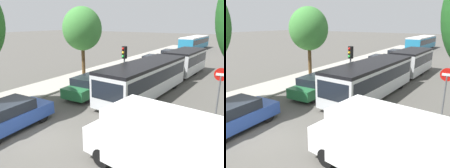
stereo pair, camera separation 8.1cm
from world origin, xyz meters
The scene contains 13 objects.
ground_plane centered at (0.00, 0.00, 0.00)m, with size 200.00×200.00×0.00m, color #4F4C47.
kerb_strip_left centered at (-5.86, 19.21, 0.07)m, with size 3.20×48.42×0.14m, color #9E998E.
articulated_bus centered at (1.77, 11.75, 1.40)m, with size 3.40×16.40×2.42m.
city_bus_rear centered at (-1.80, 38.42, 1.42)m, with size 3.08×11.54×2.46m.
queued_car_blue centered at (-1.90, -0.02, 0.73)m, with size 1.96×4.22×1.44m.
queued_car_green centered at (-1.80, 6.09, 0.73)m, with size 1.96×4.22×1.44m.
queued_car_silver centered at (-1.67, 11.86, 0.72)m, with size 1.95×4.19×1.43m.
queued_car_red centered at (-1.67, 17.42, 0.77)m, with size 2.07×4.46×1.52m.
queued_car_tan centered at (-1.62, 23.21, 0.78)m, with size 2.11×4.54×1.54m.
white_van centered at (5.49, 0.65, 1.24)m, with size 5.18×2.48×2.31m.
traffic_light centered at (-0.30, 8.42, 2.50)m, with size 0.37×0.39×3.40m.
no_entry_sign centered at (6.43, 6.78, 1.88)m, with size 0.70×0.08×2.82m.
tree_left_mid centered at (-5.45, 9.93, 4.42)m, with size 3.49×3.49×6.44m.
Camera 2 is at (7.65, -5.56, 5.11)m, focal length 35.00 mm.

